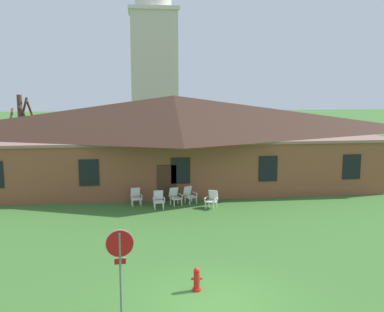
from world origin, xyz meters
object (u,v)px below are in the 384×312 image
(lawn_chair_near_door, at_px, (159,199))
(lawn_chair_right_end, at_px, (212,199))
(stop_sign, at_px, (120,257))
(lawn_chair_by_porch, at_px, (136,196))
(lawn_chair_left_end, at_px, (175,196))
(lawn_chair_middle, at_px, (189,194))
(fire_hydrant, at_px, (197,280))

(lawn_chair_near_door, xyz_separation_m, lawn_chair_right_end, (2.88, -0.29, 0.00))
(stop_sign, bearing_deg, lawn_chair_by_porch, 88.51)
(lawn_chair_near_door, bearing_deg, lawn_chair_left_end, 32.17)
(stop_sign, height_order, lawn_chair_near_door, stop_sign)
(lawn_chair_middle, distance_m, lawn_chair_right_end, 1.61)
(lawn_chair_near_door, xyz_separation_m, fire_hydrant, (0.81, -10.01, -0.12))
(lawn_chair_by_porch, height_order, lawn_chair_left_end, same)
(lawn_chair_middle, relative_size, lawn_chair_right_end, 1.00)
(lawn_chair_left_end, xyz_separation_m, lawn_chair_right_end, (1.94, -0.88, 0.00))
(stop_sign, distance_m, lawn_chair_left_end, 12.54)
(lawn_chair_by_porch, distance_m, fire_hydrant, 10.99)
(lawn_chair_near_door, distance_m, lawn_chair_middle, 1.98)
(lawn_chair_middle, bearing_deg, fire_hydrant, -95.07)
(lawn_chair_middle, height_order, fire_hydrant, lawn_chair_middle)
(stop_sign, xyz_separation_m, lawn_chair_by_porch, (0.32, 12.41, -1.42))
(stop_sign, xyz_separation_m, lawn_chair_near_door, (1.55, 11.62, -1.42))
(fire_hydrant, bearing_deg, lawn_chair_by_porch, 100.70)
(lawn_chair_left_end, relative_size, lawn_chair_middle, 1.00)
(stop_sign, distance_m, lawn_chair_near_door, 11.81)
(lawn_chair_left_end, height_order, lawn_chair_right_end, same)
(stop_sign, xyz_separation_m, lawn_chair_left_end, (2.49, 12.21, -1.42))
(lawn_chair_by_porch, bearing_deg, stop_sign, -91.49)
(lawn_chair_near_door, distance_m, fire_hydrant, 10.04)
(lawn_chair_by_porch, bearing_deg, lawn_chair_near_door, -32.71)
(stop_sign, height_order, fire_hydrant, stop_sign)
(lawn_chair_right_end, bearing_deg, lawn_chair_middle, 133.49)
(lawn_chair_by_porch, distance_m, lawn_chair_left_end, 2.18)
(lawn_chair_near_door, distance_m, lawn_chair_right_end, 2.90)
(lawn_chair_by_porch, height_order, lawn_chair_right_end, same)
(lawn_chair_left_end, relative_size, lawn_chair_right_end, 1.00)
(lawn_chair_left_end, distance_m, fire_hydrant, 10.60)
(lawn_chair_near_door, relative_size, lawn_chair_middle, 1.00)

